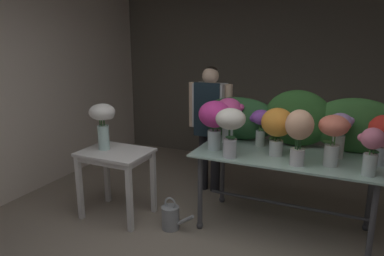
{
  "coord_description": "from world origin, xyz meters",
  "views": [
    {
      "loc": [
        1.01,
        -1.94,
        1.9
      ],
      "look_at": [
        -0.45,
        1.27,
        1.0
      ],
      "focal_mm": 33.35,
      "sensor_mm": 36.0,
      "label": 1
    }
  ],
  "objects": [
    {
      "name": "wall_left",
      "position": [
        -2.64,
        1.72,
        1.45
      ],
      "size": [
        0.12,
        3.55,
        2.9
      ],
      "primitive_type": "cube",
      "color": "beige",
      "rests_on": "ground"
    },
    {
      "name": "vase_scarlet_roses",
      "position": [
        1.27,
        1.46,
        1.07
      ],
      "size": [
        0.23,
        0.22,
        0.45
      ],
      "color": "silver",
      "rests_on": "display_table_glass"
    },
    {
      "name": "vase_fuchsia_lilies",
      "position": [
        -0.17,
        1.58,
        1.11
      ],
      "size": [
        0.33,
        0.29,
        0.48
      ],
      "color": "silver",
      "rests_on": "display_table_glass"
    },
    {
      "name": "vase_coral_anemones",
      "position": [
        0.89,
        1.25,
        1.1
      ],
      "size": [
        0.26,
        0.25,
        0.45
      ],
      "color": "silver",
      "rests_on": "display_table_glass"
    },
    {
      "name": "vase_magenta_peonies",
      "position": [
        -0.21,
        1.27,
        1.12
      ],
      "size": [
        0.32,
        0.32,
        0.49
      ],
      "color": "silver",
      "rests_on": "display_table_glass"
    },
    {
      "name": "vase_violet_tulips",
      "position": [
        0.18,
        1.58,
        1.06
      ],
      "size": [
        0.25,
        0.2,
        0.38
      ],
      "color": "silver",
      "rests_on": "display_table_glass"
    },
    {
      "name": "foliage_backdrop",
      "position": [
        0.44,
        1.74,
        1.07
      ],
      "size": [
        2.03,
        0.31,
        0.58
      ],
      "color": "#28562D",
      "rests_on": "display_table_glass"
    },
    {
      "name": "vase_ivory_stock",
      "position": [
        0.02,
        1.1,
        1.12
      ],
      "size": [
        0.28,
        0.28,
        0.47
      ],
      "color": "silver",
      "rests_on": "display_table_glass"
    },
    {
      "name": "vase_peach_dahlias",
      "position": [
        0.62,
        1.15,
        1.12
      ],
      "size": [
        0.24,
        0.24,
        0.5
      ],
      "color": "silver",
      "rests_on": "display_table_glass"
    },
    {
      "name": "side_table_white",
      "position": [
        -1.21,
        0.98,
        0.63
      ],
      "size": [
        0.71,
        0.54,
        0.74
      ],
      "color": "white",
      "rests_on": "ground"
    },
    {
      "name": "vase_sunset_ranunculus",
      "position": [
        0.39,
        1.34,
        1.1
      ],
      "size": [
        0.3,
        0.3,
        0.46
      ],
      "color": "silver",
      "rests_on": "display_table_glass"
    },
    {
      "name": "vase_lilac_freesia",
      "position": [
        0.93,
        1.51,
        1.07
      ],
      "size": [
        0.22,
        0.21,
        0.42
      ],
      "color": "silver",
      "rests_on": "display_table_glass"
    },
    {
      "name": "ground_plane",
      "position": [
        0.0,
        1.72,
        0.0
      ],
      "size": [
        7.55,
        7.55,
        0.0
      ],
      "primitive_type": "plane",
      "color": "gray"
    },
    {
      "name": "display_table_glass",
      "position": [
        0.49,
        1.43,
        0.68
      ],
      "size": [
        1.75,
        0.87,
        0.81
      ],
      "color": "#AAD0C2",
      "rests_on": "ground"
    },
    {
      "name": "watering_can",
      "position": [
        -0.55,
        0.96,
        0.13
      ],
      "size": [
        0.35,
        0.18,
        0.34
      ],
      "color": "#999EA3",
      "rests_on": "ground"
    },
    {
      "name": "florist",
      "position": [
        -0.56,
        2.02,
        0.96
      ],
      "size": [
        0.56,
        0.24,
        1.57
      ],
      "color": "#232328",
      "rests_on": "ground"
    },
    {
      "name": "wall_back",
      "position": [
        0.0,
        3.43,
        1.45
      ],
      "size": [
        5.28,
        0.12,
        2.9
      ],
      "primitive_type": "cube",
      "color": "#5B564C",
      "rests_on": "ground"
    },
    {
      "name": "vase_rosy_carnations",
      "position": [
        1.19,
        1.15,
        1.04
      ],
      "size": [
        0.21,
        0.18,
        0.4
      ],
      "color": "silver",
      "rests_on": "display_table_glass"
    },
    {
      "name": "vase_white_roses_tall",
      "position": [
        -1.35,
        0.98,
        1.07
      ],
      "size": [
        0.27,
        0.27,
        0.49
      ],
      "color": "silver",
      "rests_on": "side_table_white"
    }
  ]
}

